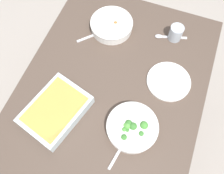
{
  "coord_description": "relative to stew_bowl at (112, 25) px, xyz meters",
  "views": [
    {
      "loc": [
        -0.48,
        -0.18,
        1.84
      ],
      "look_at": [
        0.0,
        0.0,
        0.74
      ],
      "focal_mm": 39.26,
      "sensor_mm": 36.0,
      "label": 1
    }
  ],
  "objects": [
    {
      "name": "ground_plane",
      "position": [
        -0.34,
        -0.13,
        -0.77
      ],
      "size": [
        6.0,
        6.0,
        0.0
      ],
      "primitive_type": "plane",
      "color": "#9E9389"
    },
    {
      "name": "spoon_by_broccoli",
      "position": [
        -0.6,
        -0.27,
        -0.03
      ],
      "size": [
        0.18,
        0.05,
        0.01
      ],
      "color": "silver",
      "rests_on": "dining_table"
    },
    {
      "name": "drink_cup",
      "position": [
        0.06,
        -0.34,
        0.01
      ],
      "size": [
        0.07,
        0.07,
        0.08
      ],
      "color": "#B2BCC6",
      "rests_on": "dining_table"
    },
    {
      "name": "stew_bowl",
      "position": [
        0.0,
        0.0,
        0.0
      ],
      "size": [
        0.23,
        0.23,
        0.06
      ],
      "color": "white",
      "rests_on": "dining_table"
    },
    {
      "name": "side_plate",
      "position": [
        -0.21,
        -0.38,
        -0.03
      ],
      "size": [
        0.22,
        0.22,
        0.01
      ],
      "primitive_type": "cylinder",
      "color": "white",
      "rests_on": "dining_table"
    },
    {
      "name": "spoon_spare",
      "position": [
        0.05,
        -0.3,
        -0.03
      ],
      "size": [
        0.07,
        0.17,
        0.01
      ],
      "color": "silver",
      "rests_on": "dining_table"
    },
    {
      "name": "dining_table",
      "position": [
        -0.34,
        -0.13,
        -0.12
      ],
      "size": [
        1.2,
        0.9,
        0.74
      ],
      "color": "#4C3D33",
      "rests_on": "ground_plane"
    },
    {
      "name": "broccoli_bowl",
      "position": [
        -0.51,
        -0.29,
        -0.0
      ],
      "size": [
        0.24,
        0.24,
        0.07
      ],
      "color": "white",
      "rests_on": "dining_table"
    },
    {
      "name": "spoon_by_stew",
      "position": [
        -0.07,
        0.07,
        -0.03
      ],
      "size": [
        0.14,
        0.13,
        0.01
      ],
      "color": "silver",
      "rests_on": "dining_table"
    },
    {
      "name": "baking_dish",
      "position": [
        -0.56,
        0.07,
        0.0
      ],
      "size": [
        0.35,
        0.29,
        0.06
      ],
      "color": "silver",
      "rests_on": "dining_table"
    }
  ]
}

